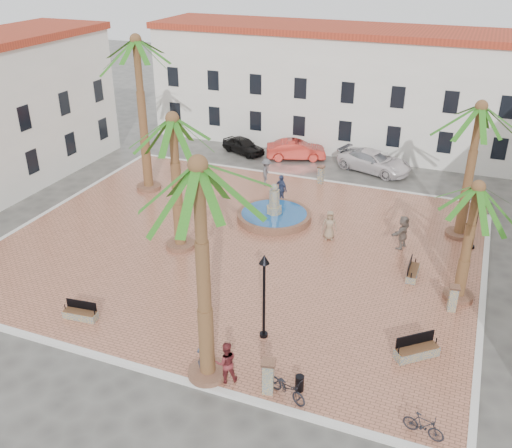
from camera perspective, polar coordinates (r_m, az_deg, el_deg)
The scene contains 35 objects.
ground at distance 32.30m, azimuth -1.65°, elevation -2.24°, with size 120.00×120.00×0.00m, color #56544F.
plaza at distance 32.27m, azimuth -1.65°, elevation -2.13°, with size 26.00×22.00×0.15m, color #B26B4F.
kerb_n at distance 41.62m, azimuth 4.36°, elevation 4.65°, with size 26.30×0.30×0.16m, color silver.
kerb_s at distance 24.32m, azimuth -12.24°, elevation -13.71°, with size 26.30×0.30×0.16m, color silver.
kerb_e at distance 30.24m, azimuth 21.76°, elevation -6.36°, with size 0.30×22.30×0.16m, color silver.
kerb_w at distance 38.80m, azimuth -19.58°, elevation 1.42°, with size 0.30×22.30×0.16m, color silver.
building_north at distance 48.52m, azimuth 7.90°, elevation 13.47°, with size 30.40×7.40×9.50m.
fountain at distance 34.92m, azimuth 1.82°, elevation 0.95°, with size 4.56×4.56×2.36m.
palm_nw at distance 37.64m, azimuth -11.81°, elevation 16.12°, with size 5.43×5.43×10.29m.
palm_sw at distance 29.72m, azimuth -8.27°, elevation 8.81°, with size 5.31×5.31×7.72m.
palm_s at distance 19.11m, azimuth -5.71°, elevation 3.33°, with size 5.14×5.14×9.18m.
palm_e at distance 26.97m, azimuth 21.11°, elevation 2.04°, with size 4.62×4.62×6.07m.
palm_ne at distance 32.79m, azimuth 21.38°, elevation 9.48°, with size 4.98×4.98×7.96m.
bench_s at distance 27.29m, azimuth -17.14°, elevation -8.58°, with size 1.63×0.65×0.84m.
bench_se at distance 24.86m, azimuth 15.76°, elevation -12.13°, with size 1.80×1.65×0.99m.
bench_e at distance 30.17m, azimuth 15.38°, elevation -4.67°, with size 0.50×1.64×0.87m.
bench_ne at distance 39.08m, azimuth 21.49°, elevation 1.83°, with size 1.18×1.92×0.97m.
lamppost_s at distance 23.62m, azimuth 0.81°, elevation -5.86°, with size 0.44×0.44×4.06m.
lamppost_e at distance 32.97m, azimuth 21.41°, elevation 1.59°, with size 0.40×0.40×3.70m.
bollard_se at distance 22.10m, azimuth 1.23°, elevation -14.98°, with size 0.62×0.62×1.46m.
bollard_n at distance 40.37m, azimuth 6.50°, elevation 4.95°, with size 0.50×0.50×1.26m.
bollard_e at distance 27.88m, azimuth 19.10°, elevation -7.00°, with size 0.53×0.53×1.31m.
litter_bin at distance 22.51m, azimuth 4.37°, elevation -15.59°, with size 0.34×0.34×0.66m, color black.
cyclist_a at distance 22.92m, azimuth -5.23°, elevation -13.19°, with size 0.58×0.38×1.59m, color #384155.
bicycle_a at distance 22.11m, azimuth 3.14°, elevation -15.99°, with size 0.63×1.81×0.95m, color black.
cyclist_b at distance 22.53m, azimuth -3.01°, elevation -13.64°, with size 0.86×0.67×1.77m, color maroon.
bicycle_b at distance 21.57m, azimuth 16.42°, elevation -18.77°, with size 0.42×1.48×0.89m, color black.
pedestrian_fountain_a at distance 32.64m, azimuth 7.36°, elevation -0.12°, with size 0.85×0.55×1.75m, color #8E7459.
pedestrian_fountain_b at distance 37.00m, azimuth 2.52°, elevation 3.55°, with size 1.12×0.47×1.92m, color navy.
pedestrian_north at distance 39.69m, azimuth 1.05°, elevation 5.21°, with size 1.24×0.71×1.91m, color #4F4E53.
pedestrian_east at distance 32.43m, azimuth 14.46°, elevation -0.80°, with size 1.79×0.57×1.93m, color #75675E.
car_black at distance 46.48m, azimuth -1.28°, elevation 7.86°, with size 1.55×3.85×1.31m, color black.
car_red at distance 45.25m, azimuth 4.02°, elevation 7.41°, with size 1.61×4.61×1.52m, color red.
car_silver at distance 43.52m, azimuth 11.49°, elevation 6.11°, with size 2.08×5.11×1.48m, color #999AA1.
car_white at distance 43.57m, azimuth 11.81°, elevation 6.14°, with size 2.54×5.51×1.53m, color white.
Camera 1 is at (11.36, -25.93, 15.56)m, focal length 40.00 mm.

